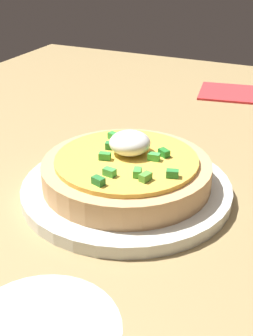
{
  "coord_description": "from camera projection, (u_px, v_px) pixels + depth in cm",
  "views": [
    {
      "loc": [
        -49.28,
        -30.24,
        29.71
      ],
      "look_at": [
        -7.64,
        -10.98,
        5.8
      ],
      "focal_mm": 49.1,
      "sensor_mm": 36.0,
      "label": 1
    }
  ],
  "objects": [
    {
      "name": "pizza",
      "position": [
        127.0,
        170.0,
        0.52
      ],
      "size": [
        19.14,
        19.14,
        5.88
      ],
      "color": "tan",
      "rests_on": "plate"
    },
    {
      "name": "plate",
      "position": [
        127.0,
        189.0,
        0.53
      ],
      "size": [
        24.06,
        24.06,
        1.44
      ],
      "primitive_type": "cylinder",
      "color": "silver",
      "rests_on": "dining_table"
    },
    {
      "name": "dining_table",
      "position": [
        78.0,
        159.0,
        0.64
      ],
      "size": [
        110.61,
        80.71,
        2.36
      ],
      "primitive_type": "cube",
      "color": "#9B8152",
      "rests_on": "ground"
    },
    {
      "name": "napkin",
      "position": [
        228.0,
        93.0,
        0.86
      ],
      "size": [
        11.89,
        11.89,
        0.4
      ],
      "primitive_type": "cube",
      "rotation": [
        0.0,
        0.0,
        0.17
      ],
      "color": "red",
      "rests_on": "dining_table"
    }
  ]
}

